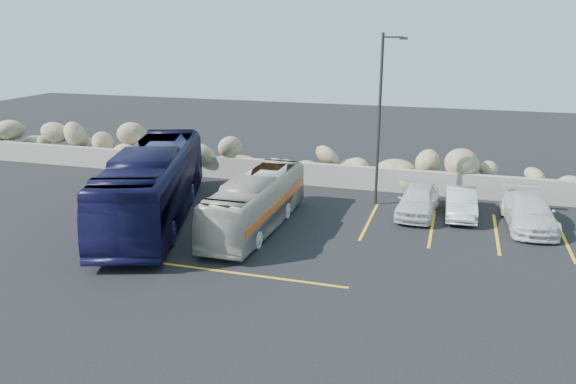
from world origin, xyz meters
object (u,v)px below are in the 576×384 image
(tour_coach, at_px, (154,184))
(car_c, at_px, (529,212))
(vintage_bus, at_px, (256,203))
(car_a, at_px, (418,200))
(car_b, at_px, (461,203))
(lamppost, at_px, (381,116))

(tour_coach, xyz_separation_m, car_c, (15.70, 3.84, -0.97))
(vintage_bus, height_order, car_a, vintage_bus)
(car_b, bearing_deg, car_a, -169.73)
(car_b, bearing_deg, vintage_bus, -155.54)
(tour_coach, bearing_deg, lamppost, 10.96)
(car_a, distance_m, car_c, 4.65)
(lamppost, height_order, car_a, lamppost)
(lamppost, distance_m, tour_coach, 10.72)
(car_c, bearing_deg, car_b, 162.26)
(vintage_bus, distance_m, car_b, 9.29)
(tour_coach, relative_size, car_a, 2.90)
(vintage_bus, height_order, car_b, vintage_bus)
(vintage_bus, bearing_deg, car_a, 30.83)
(car_a, xyz_separation_m, car_c, (4.65, -0.22, -0.02))
(lamppost, relative_size, car_b, 2.13)
(tour_coach, height_order, car_c, tour_coach)
(car_c, bearing_deg, tour_coach, -171.01)
(lamppost, height_order, vintage_bus, lamppost)
(vintage_bus, bearing_deg, car_c, 18.18)
(vintage_bus, relative_size, car_a, 2.01)
(vintage_bus, relative_size, car_c, 1.77)
(car_a, xyz_separation_m, car_b, (1.87, 0.42, -0.07))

